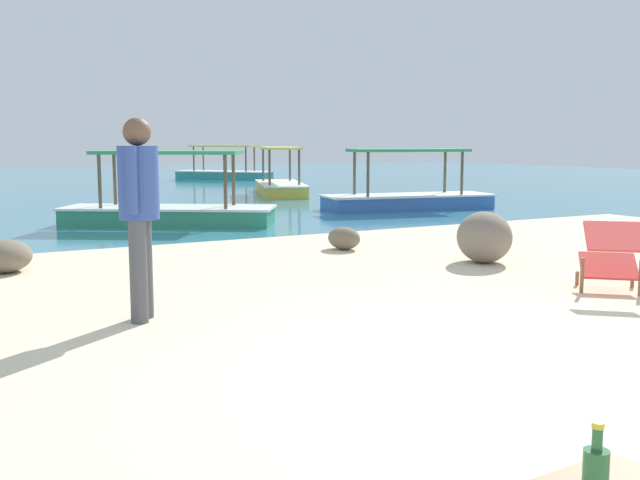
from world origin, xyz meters
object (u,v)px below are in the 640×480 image
object	(u,v)px
person_standing	(139,203)
boat_green	(169,209)
boat_yellow	(280,184)
boat_blue	(408,196)
deck_chair_near	(611,253)
boat_teal	(224,172)

from	to	relation	value
person_standing	boat_green	world-z (taller)	person_standing
boat_yellow	boat_blue	bearing A→B (deg)	-155.33
person_standing	boat_blue	size ratio (longest dim) A/B	0.42
boat_yellow	person_standing	bearing A→B (deg)	169.97
deck_chair_near	boat_blue	bearing A→B (deg)	18.79
person_standing	boat_green	bearing A→B (deg)	100.25
boat_yellow	deck_chair_near	bearing A→B (deg)	-172.87
boat_blue	boat_teal	world-z (taller)	same
boat_blue	boat_green	distance (m)	5.43
boat_green	boat_yellow	bearing A→B (deg)	81.87
boat_blue	boat_yellow	size ratio (longest dim) A/B	0.99
boat_blue	boat_yellow	xyz separation A→B (m)	(-0.40, 5.39, 0.00)
deck_chair_near	person_standing	distance (m)	4.36
deck_chair_near	boat_teal	xyz separation A→B (m)	(4.92, 21.99, -0.13)
deck_chair_near	boat_yellow	distance (m)	14.12
person_standing	boat_teal	size ratio (longest dim) A/B	0.46
person_standing	boat_yellow	bearing A→B (deg)	89.27
deck_chair_near	boat_yellow	world-z (taller)	boat_yellow
boat_blue	boat_teal	xyz separation A→B (m)	(1.27, 13.65, 0.00)
deck_chair_near	boat_green	xyz separation A→B (m)	(-1.76, 7.94, -0.13)
boat_blue	boat_yellow	world-z (taller)	same
boat_blue	boat_yellow	distance (m)	5.41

